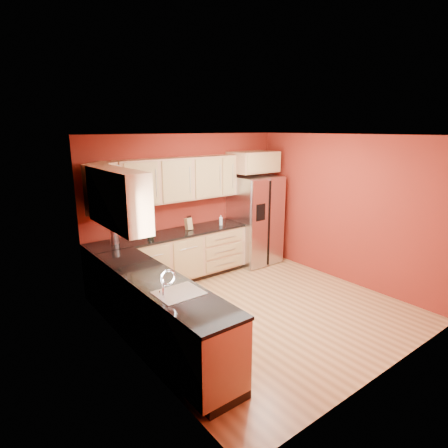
# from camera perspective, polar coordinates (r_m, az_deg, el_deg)

# --- Properties ---
(floor) EXTENTS (4.00, 4.00, 0.00)m
(floor) POSITION_cam_1_polar(r_m,az_deg,el_deg) (5.92, 5.36, -12.74)
(floor) COLOR #9C6A3C
(floor) RESTS_ON ground
(ceiling) EXTENTS (4.00, 4.00, 0.00)m
(ceiling) POSITION_cam_1_polar(r_m,az_deg,el_deg) (5.27, 6.03, 13.31)
(ceiling) COLOR white
(ceiling) RESTS_ON wall_back
(wall_back) EXTENTS (4.00, 0.04, 2.60)m
(wall_back) POSITION_cam_1_polar(r_m,az_deg,el_deg) (7.00, -5.57, 2.86)
(wall_back) COLOR maroon
(wall_back) RESTS_ON floor
(wall_front) EXTENTS (4.00, 0.04, 2.60)m
(wall_front) POSITION_cam_1_polar(r_m,az_deg,el_deg) (4.29, 24.32, -5.91)
(wall_front) COLOR maroon
(wall_front) RESTS_ON floor
(wall_left) EXTENTS (0.04, 4.00, 2.60)m
(wall_left) POSITION_cam_1_polar(r_m,az_deg,el_deg) (4.39, -13.87, -4.57)
(wall_left) COLOR maroon
(wall_left) RESTS_ON floor
(wall_right) EXTENTS (0.04, 4.00, 2.60)m
(wall_right) POSITION_cam_1_polar(r_m,az_deg,el_deg) (6.94, 17.85, 2.13)
(wall_right) COLOR maroon
(wall_right) RESTS_ON floor
(base_cabinets_back) EXTENTS (2.90, 0.60, 0.88)m
(base_cabinets_back) POSITION_cam_1_polar(r_m,az_deg,el_deg) (6.71, -8.02, -5.35)
(base_cabinets_back) COLOR tan
(base_cabinets_back) RESTS_ON floor
(base_cabinets_left) EXTENTS (0.60, 2.80, 0.88)m
(base_cabinets_left) POSITION_cam_1_polar(r_m,az_deg,el_deg) (4.84, -9.91, -13.58)
(base_cabinets_left) COLOR tan
(base_cabinets_left) RESTS_ON floor
(countertop_back) EXTENTS (2.90, 0.62, 0.04)m
(countertop_back) POSITION_cam_1_polar(r_m,az_deg,el_deg) (6.57, -8.11, -1.59)
(countertop_back) COLOR black
(countertop_back) RESTS_ON base_cabinets_back
(countertop_left) EXTENTS (0.62, 2.80, 0.04)m
(countertop_left) POSITION_cam_1_polar(r_m,az_deg,el_deg) (4.65, -10.05, -8.53)
(countertop_left) COLOR black
(countertop_left) RESTS_ON base_cabinets_left
(upper_cabinets_back) EXTENTS (2.30, 0.33, 0.75)m
(upper_cabinets_back) POSITION_cam_1_polar(r_m,az_deg,el_deg) (6.65, -6.76, 6.80)
(upper_cabinets_back) COLOR tan
(upper_cabinets_back) RESTS_ON wall_back
(upper_cabinets_left) EXTENTS (0.33, 1.35, 0.75)m
(upper_cabinets_left) POSITION_cam_1_polar(r_m,az_deg,el_deg) (4.97, -15.90, 3.78)
(upper_cabinets_left) COLOR tan
(upper_cabinets_left) RESTS_ON wall_left
(corner_upper_cabinet) EXTENTS (0.67, 0.67, 0.75)m
(corner_upper_cabinet) POSITION_cam_1_polar(r_m,az_deg,el_deg) (5.90, -17.87, 5.25)
(corner_upper_cabinet) COLOR tan
(corner_upper_cabinet) RESTS_ON wall_back
(over_fridge_cabinet) EXTENTS (0.92, 0.60, 0.40)m
(over_fridge_cabinet) POSITION_cam_1_polar(r_m,az_deg,el_deg) (7.46, 4.48, 9.42)
(over_fridge_cabinet) COLOR tan
(over_fridge_cabinet) RESTS_ON wall_back
(refrigerator) EXTENTS (0.90, 0.75, 1.78)m
(refrigerator) POSITION_cam_1_polar(r_m,az_deg,el_deg) (7.60, 4.69, 0.63)
(refrigerator) COLOR #B4B4B9
(refrigerator) RESTS_ON floor
(window) EXTENTS (0.03, 0.90, 1.00)m
(window) POSITION_cam_1_polar(r_m,az_deg,el_deg) (3.88, -10.82, -2.99)
(window) COLOR white
(window) RESTS_ON wall_left
(sink_faucet) EXTENTS (0.50, 0.42, 0.30)m
(sink_faucet) POSITION_cam_1_polar(r_m,az_deg,el_deg) (4.18, -6.92, -8.59)
(sink_faucet) COLOR white
(sink_faucet) RESTS_ON countertop_left
(canister_left) EXTENTS (0.15, 0.15, 0.19)m
(canister_left) POSITION_cam_1_polar(r_m,az_deg,el_deg) (6.38, -11.18, -1.14)
(canister_left) COLOR #B4B4B9
(canister_left) RESTS_ON countertop_back
(canister_right) EXTENTS (0.17, 0.17, 0.21)m
(canister_right) POSITION_cam_1_polar(r_m,az_deg,el_deg) (6.15, -16.29, -1.90)
(canister_right) COLOR #B4B4B9
(canister_right) RESTS_ON countertop_back
(wine_bottle_a) EXTENTS (0.09, 0.09, 0.35)m
(wine_bottle_a) POSITION_cam_1_polar(r_m,az_deg,el_deg) (6.33, -11.06, -0.48)
(wine_bottle_a) COLOR black
(wine_bottle_a) RESTS_ON countertop_back
(wine_bottle_b) EXTENTS (0.09, 0.09, 0.36)m
(wine_bottle_b) POSITION_cam_1_polar(r_m,az_deg,el_deg) (6.30, -11.30, -0.52)
(wine_bottle_b) COLOR black
(wine_bottle_b) RESTS_ON countertop_back
(knife_block) EXTENTS (0.11, 0.10, 0.21)m
(knife_block) POSITION_cam_1_polar(r_m,az_deg,el_deg) (6.74, -5.42, 0.02)
(knife_block) COLOR tan
(knife_block) RESTS_ON countertop_back
(soap_dispenser) EXTENTS (0.07, 0.07, 0.19)m
(soap_dispenser) POSITION_cam_1_polar(r_m,az_deg,el_deg) (7.03, -0.48, 0.58)
(soap_dispenser) COLOR silver
(soap_dispenser) RESTS_ON countertop_back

